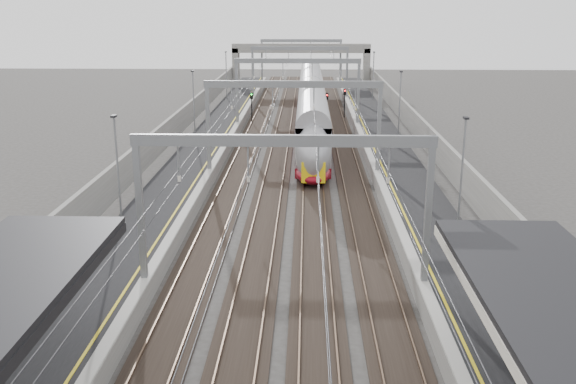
{
  "coord_description": "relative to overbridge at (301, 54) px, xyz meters",
  "views": [
    {
      "loc": [
        1.0,
        -4.59,
        12.88
      ],
      "look_at": [
        0.0,
        29.07,
        3.01
      ],
      "focal_mm": 40.0,
      "sensor_mm": 36.0,
      "label": 1
    }
  ],
  "objects": [
    {
      "name": "platform_left",
      "position": [
        -8.0,
        -55.0,
        -4.81
      ],
      "size": [
        4.0,
        120.0,
        1.0
      ],
      "primitive_type": "cube",
      "color": "black",
      "rests_on": "ground"
    },
    {
      "name": "overbridge",
      "position": [
        0.0,
        0.0,
        0.0
      ],
      "size": [
        22.0,
        2.2,
        6.9
      ],
      "color": "slate",
      "rests_on": "ground"
    },
    {
      "name": "signal_red_far",
      "position": [
        5.4,
        -29.43,
        -2.89
      ],
      "size": [
        0.32,
        0.32,
        3.48
      ],
      "color": "black",
      "rests_on": "ground"
    },
    {
      "name": "wall_left",
      "position": [
        -11.2,
        -55.0,
        -3.71
      ],
      "size": [
        0.3,
        120.0,
        3.2
      ],
      "primitive_type": "cube",
      "color": "slate",
      "rests_on": "ground"
    },
    {
      "name": "overhead_line",
      "position": [
        0.0,
        -48.38,
        0.83
      ],
      "size": [
        13.0,
        140.0,
        6.6
      ],
      "color": "gray",
      "rests_on": "platform_left"
    },
    {
      "name": "signal_red_near",
      "position": [
        3.2,
        -33.28,
        -2.89
      ],
      "size": [
        0.32,
        0.32,
        3.48
      ],
      "color": "black",
      "rests_on": "ground"
    },
    {
      "name": "signal_green",
      "position": [
        -5.2,
        -33.03,
        -2.89
      ],
      "size": [
        0.32,
        0.32,
        3.48
      ],
      "color": "black",
      "rests_on": "ground"
    },
    {
      "name": "train",
      "position": [
        1.5,
        -36.9,
        -3.18
      ],
      "size": [
        2.75,
        50.05,
        4.34
      ],
      "color": "maroon",
      "rests_on": "ground"
    },
    {
      "name": "wall_right",
      "position": [
        11.2,
        -55.0,
        -3.71
      ],
      "size": [
        0.3,
        120.0,
        3.2
      ],
      "primitive_type": "cube",
      "color": "slate",
      "rests_on": "ground"
    },
    {
      "name": "platform_right",
      "position": [
        8.0,
        -55.0,
        -4.81
      ],
      "size": [
        4.0,
        120.0,
        1.0
      ],
      "primitive_type": "cube",
      "color": "black",
      "rests_on": "ground"
    },
    {
      "name": "tracks",
      "position": [
        0.0,
        -55.0,
        -5.26
      ],
      "size": [
        11.4,
        140.0,
        0.2
      ],
      "color": "black",
      "rests_on": "ground"
    }
  ]
}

